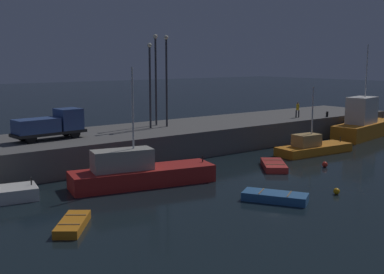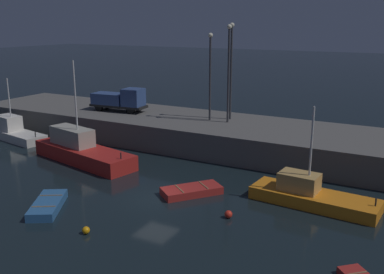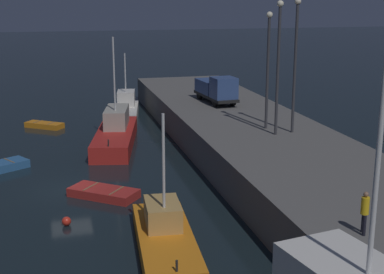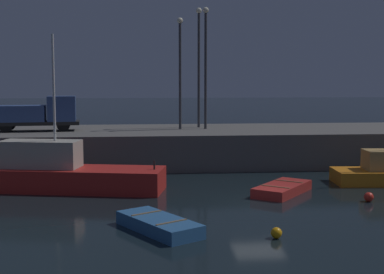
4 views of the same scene
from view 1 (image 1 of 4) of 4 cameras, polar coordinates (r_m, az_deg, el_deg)
ground_plane at (r=38.68m, az=9.99°, el=-4.55°), size 320.00×320.00×0.00m
pier_quay at (r=48.57m, az=-1.82°, el=-0.12°), size 59.24×9.67×2.46m
fishing_trawler_red at (r=48.17m, az=14.08°, el=-1.18°), size 8.36×3.19×6.52m
fishing_boat_white at (r=35.25m, az=-6.37°, el=-4.21°), size 10.90×4.97×8.58m
fishing_boat_orange at (r=59.85m, az=19.70°, el=1.49°), size 11.91×5.14×10.79m
rowboat_white_mid at (r=31.89m, az=9.82°, el=-7.01°), size 3.55×4.38×0.59m
dinghy_red_small at (r=27.36m, az=-13.97°, el=-9.99°), size 3.13×3.60×0.52m
rowboat_blue_far at (r=41.14m, az=9.68°, el=-3.34°), size 3.95×4.33×0.56m
mooring_buoy_near at (r=34.36m, az=16.77°, el=-6.18°), size 0.44×0.44×0.44m
mooring_buoy_mid at (r=42.55m, az=15.48°, el=-3.15°), size 0.48×0.48×0.48m
lamp_post_west at (r=46.65m, az=-5.01°, el=6.87°), size 0.44×0.44×8.18m
lamp_post_east at (r=48.59m, az=-4.32°, el=7.53°), size 0.44×0.44×9.08m
lamp_post_central at (r=47.63m, az=-3.05°, el=7.42°), size 0.44×0.44×8.95m
utility_truck at (r=41.83m, az=-16.37°, el=1.41°), size 6.23×2.48×2.49m
dockworker at (r=56.56m, az=12.42°, el=3.29°), size 0.45×0.42×1.78m
bollard_west at (r=58.26m, az=15.73°, el=2.63°), size 0.28×0.28×0.61m
bollard_central at (r=61.20m, az=18.14°, el=2.75°), size 0.28×0.28×0.48m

